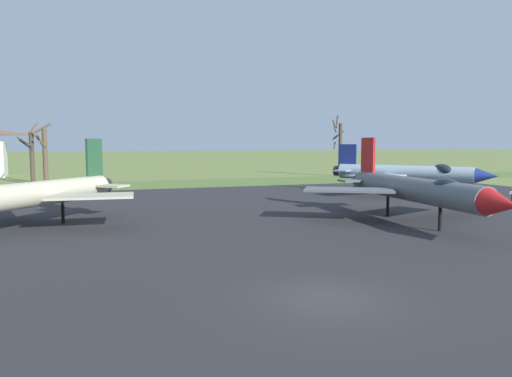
# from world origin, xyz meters

# --- Properties ---
(ground_plane) EXTENTS (600.00, 600.00, 0.00)m
(ground_plane) POSITION_xyz_m (0.00, 0.00, 0.00)
(ground_plane) COLOR olive
(asphalt_apron) EXTENTS (78.55, 49.83, 0.05)m
(asphalt_apron) POSITION_xyz_m (0.00, 14.95, 0.03)
(asphalt_apron) COLOR #28282B
(asphalt_apron) RESTS_ON ground
(grass_verge_strip) EXTENTS (138.55, 12.00, 0.06)m
(grass_verge_strip) POSITION_xyz_m (0.00, 45.86, 0.03)
(grass_verge_strip) COLOR #566F33
(grass_verge_strip) RESTS_ON ground
(jet_fighter_front_left) EXTENTS (12.23, 13.54, 5.46)m
(jet_fighter_front_left) POSITION_xyz_m (-11.10, 16.30, 2.19)
(jet_fighter_front_left) COLOR #B7B293
(jet_fighter_front_left) RESTS_ON ground
(jet_fighter_front_right) EXTENTS (13.44, 16.26, 5.56)m
(jet_fighter_front_right) POSITION_xyz_m (12.11, 11.27, 2.27)
(jet_fighter_front_right) COLOR #565B60
(jet_fighter_front_right) RESTS_ON ground
(jet_fighter_rear_left) EXTENTS (12.33, 13.71, 5.03)m
(jet_fighter_rear_left) POSITION_xyz_m (22.35, 25.79, 2.23)
(jet_fighter_rear_left) COLOR #8EA3B2
(jet_fighter_rear_left) RESTS_ON ground
(info_placard_rear_left) EXTENTS (0.55, 0.32, 1.00)m
(info_placard_rear_left) POSITION_xyz_m (27.19, 17.78, 0.62)
(info_placard_rear_left) COLOR black
(info_placard_rear_left) RESTS_ON ground
(bare_tree_left_of_center) EXTENTS (3.34, 2.62, 6.39)m
(bare_tree_left_of_center) POSITION_xyz_m (-14.08, 51.54, 3.51)
(bare_tree_left_of_center) COLOR #42382D
(bare_tree_left_of_center) RESTS_ON ground
(bare_tree_center) EXTENTS (2.53, 3.21, 7.81)m
(bare_tree_center) POSITION_xyz_m (-12.74, 51.59, 4.07)
(bare_tree_center) COLOR brown
(bare_tree_center) RESTS_ON ground
(bare_tree_right_of_center) EXTENTS (2.39, 2.11, 9.44)m
(bare_tree_right_of_center) POSITION_xyz_m (29.36, 52.15, 4.66)
(bare_tree_right_of_center) COLOR #42382D
(bare_tree_right_of_center) RESTS_ON ground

